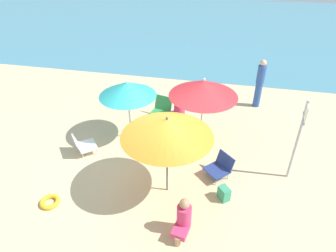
{
  "coord_description": "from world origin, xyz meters",
  "views": [
    {
      "loc": [
        1.47,
        -5.45,
        5.06
      ],
      "look_at": [
        0.11,
        0.97,
        0.7
      ],
      "focal_mm": 32.51,
      "sensor_mm": 36.0,
      "label": 1
    }
  ],
  "objects": [
    {
      "name": "warning_sign",
      "position": [
        3.15,
        0.45,
        1.37
      ],
      "size": [
        0.1,
        0.52,
        2.07
      ],
      "rotation": [
        0.0,
        0.0,
        -0.14
      ],
      "color": "#ADADB2",
      "rests_on": "ground_plane"
    },
    {
      "name": "person_a",
      "position": [
        2.51,
        3.81,
        0.83
      ],
      "size": [
        0.26,
        0.26,
        1.62
      ],
      "rotation": [
        0.0,
        0.0,
        2.34
      ],
      "color": "#2D519E",
      "rests_on": "ground_plane"
    },
    {
      "name": "beach_chair_a",
      "position": [
        -2.02,
        0.29,
        0.26
      ],
      "size": [
        0.76,
        0.76,
        0.51
      ],
      "rotation": [
        0.0,
        0.0,
        0.68
      ],
      "color": "white",
      "rests_on": "ground_plane"
    },
    {
      "name": "beach_bag",
      "position": [
        1.69,
        -0.59,
        0.16
      ],
      "size": [
        0.3,
        0.32,
        0.32
      ],
      "primitive_type": "cube",
      "rotation": [
        0.0,
        0.0,
        5.39
      ],
      "color": "#389970",
      "rests_on": "ground_plane"
    },
    {
      "name": "person_b",
      "position": [
        0.13,
        2.35,
        0.45
      ],
      "size": [
        0.54,
        0.53,
        0.9
      ],
      "rotation": [
        0.0,
        0.0,
        3.88
      ],
      "color": "#DB3866",
      "rests_on": "ground_plane"
    },
    {
      "name": "umbrella_red",
      "position": [
        0.93,
        1.39,
        1.67
      ],
      "size": [
        1.75,
        1.75,
        1.94
      ],
      "color": "silver",
      "rests_on": "ground_plane"
    },
    {
      "name": "person_c",
      "position": [
        0.96,
        -1.66,
        0.42
      ],
      "size": [
        0.34,
        0.54,
        0.87
      ],
      "rotation": [
        0.0,
        0.0,
        4.53
      ],
      "color": "#DB3866",
      "rests_on": "ground_plane"
    },
    {
      "name": "beach_chair_b",
      "position": [
        -0.4,
        2.49,
        0.33
      ],
      "size": [
        0.66,
        0.63,
        0.65
      ],
      "rotation": [
        0.0,
        0.0,
        -1.82
      ],
      "color": "#33934C",
      "rests_on": "ground_plane"
    },
    {
      "name": "swim_ring",
      "position": [
        -1.99,
        -1.51,
        0.05
      ],
      "size": [
        0.43,
        0.43,
        0.1
      ],
      "primitive_type": "torus",
      "color": "yellow",
      "rests_on": "ground_plane"
    },
    {
      "name": "ground_plane",
      "position": [
        0.0,
        0.0,
        0.0
      ],
      "size": [
        40.0,
        40.0,
        0.0
      ],
      "primitive_type": "plane",
      "color": "#D3BC8C"
    },
    {
      "name": "umbrella_orange",
      "position": [
        0.42,
        -0.58,
        1.71
      ],
      "size": [
        1.9,
        1.9,
        1.97
      ],
      "color": "#4C4C51",
      "rests_on": "ground_plane"
    },
    {
      "name": "umbrella_teal",
      "position": [
        -1.02,
        1.22,
        1.53
      ],
      "size": [
        1.51,
        1.51,
        1.78
      ],
      "color": "silver",
      "rests_on": "ground_plane"
    },
    {
      "name": "beach_chair_c",
      "position": [
        1.55,
        0.15,
        0.28
      ],
      "size": [
        0.75,
        0.75,
        0.56
      ],
      "rotation": [
        0.0,
        0.0,
        -2.35
      ],
      "color": "navy",
      "rests_on": "ground_plane"
    },
    {
      "name": "sea_water",
      "position": [
        0.0,
        13.29,
        0.0
      ],
      "size": [
        40.0,
        16.0,
        0.01
      ],
      "primitive_type": "cube",
      "color": "teal",
      "rests_on": "ground_plane"
    }
  ]
}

